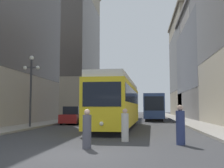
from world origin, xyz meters
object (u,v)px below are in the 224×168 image
streetcar (118,103)px  lamp_post_left_near (31,80)px  pedestrian_crossing_near (180,126)px  pedestrian_crossing_far (125,126)px  parked_car_left_near (96,113)px  transit_bus (153,106)px  pedestrian_on_sidewalk (87,130)px  parked_car_left_mid (73,116)px

streetcar → lamp_post_left_near: bearing=-172.1°
pedestrian_crossing_near → pedestrian_crossing_far: 2.77m
streetcar → parked_car_left_near: bearing=107.0°
transit_bus → pedestrian_on_sidewalk: (-3.70, -28.10, -1.19)m
pedestrian_on_sidewalk → transit_bus: bearing=-63.7°
parked_car_left_near → pedestrian_crossing_near: size_ratio=2.40×
parked_car_left_mid → pedestrian_crossing_near: 17.75m
streetcar → pedestrian_crossing_near: (3.78, -9.49, -1.26)m
transit_bus → parked_car_left_near: (-8.71, 2.21, -1.10)m
streetcar → pedestrian_crossing_far: bearing=-80.4°
streetcar → lamp_post_left_near: size_ratio=2.48×
streetcar → pedestrian_on_sidewalk: bearing=-89.4°
parked_car_left_mid → pedestrian_crossing_far: parked_car_left_mid is taller
parked_car_left_mid → pedestrian_on_sidewalk: parked_car_left_mid is taller
transit_bus → parked_car_left_mid: transit_bus is taller
streetcar → pedestrian_on_sidewalk: 11.21m
streetcar → parked_car_left_near: size_ratio=3.36×
pedestrian_crossing_near → pedestrian_on_sidewalk: bearing=-126.0°
parked_car_left_mid → pedestrian_crossing_far: 15.69m
parked_car_left_mid → pedestrian_crossing_far: (6.41, -14.32, -0.08)m
streetcar → pedestrian_crossing_far: 8.71m
parked_car_left_near → parked_car_left_mid: size_ratio=0.90×
streetcar → lamp_post_left_near: 7.41m
lamp_post_left_near → parked_car_left_near: bearing=84.6°
parked_car_left_mid → lamp_post_left_near: 7.51m
parked_car_left_near → lamp_post_left_near: bearing=-92.5°
transit_bus → parked_car_left_near: bearing=166.8°
streetcar → parked_car_left_mid: (-5.23, 5.79, -1.26)m
streetcar → parked_car_left_mid: size_ratio=3.03×
pedestrian_crossing_near → lamp_post_left_near: lamp_post_left_near is taller
transit_bus → pedestrian_on_sidewalk: 28.37m
lamp_post_left_near → pedestrian_on_sidewalk: bearing=-56.3°
transit_bus → pedestrian_on_sidewalk: size_ratio=7.67×
parked_car_left_near → parked_car_left_mid: 13.39m
parked_car_left_near → pedestrian_on_sidewalk: (5.01, -30.31, -0.09)m
pedestrian_crossing_near → pedestrian_crossing_far: size_ratio=1.10×
parked_car_left_near → pedestrian_crossing_far: 28.45m
pedestrian_crossing_far → lamp_post_left_near: 11.82m
lamp_post_left_near → pedestrian_crossing_near: bearing=-38.7°
transit_bus → parked_car_left_mid: (-8.71, -11.19, -1.10)m
pedestrian_crossing_near → parked_car_left_near: bearing=139.3°
pedestrian_crossing_near → transit_bus: bearing=122.5°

